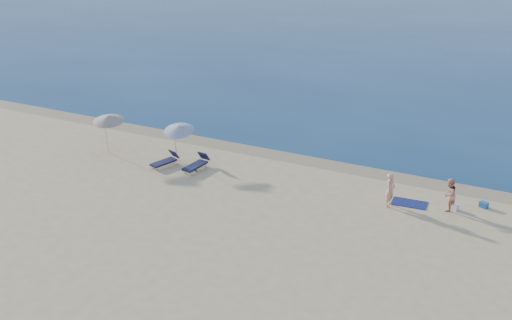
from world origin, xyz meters
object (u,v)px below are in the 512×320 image
Objects in this scene: person_left at (390,190)px; umbrella_near at (179,128)px; blue_cooler at (484,205)px; person_right at (449,195)px.

person_left is 12.45m from umbrella_near.
blue_cooler is at bearing -59.07° from person_left.
person_left reaches higher than blue_cooler.
person_left is at bearing -54.04° from person_right.
umbrella_near is at bearing -152.69° from blue_cooler.
person_left is 2.79m from person_right.
person_right is at bearing -123.04° from blue_cooler.
blue_cooler is at bearing 143.82° from person_right.
umbrella_near is (-16.62, -1.43, 1.77)m from blue_cooler.
person_right is 15.11m from umbrella_near.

